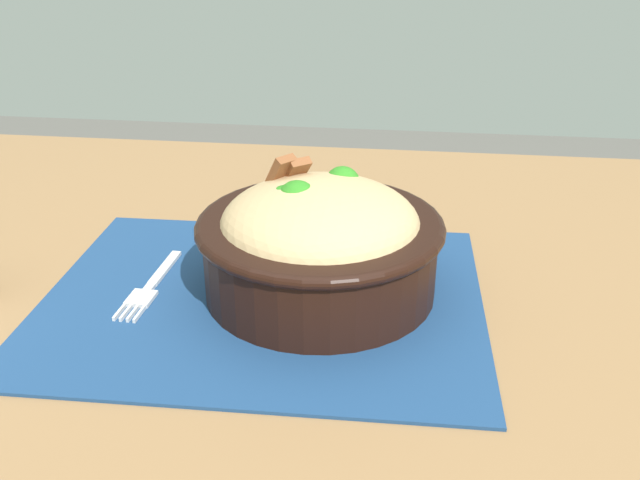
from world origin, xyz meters
The scene contains 4 objects.
table centered at (0.00, 0.00, 0.67)m, with size 1.29×0.91×0.74m.
placemat centered at (0.02, -0.02, 0.75)m, with size 0.39×0.31×0.00m, color navy.
bowl centered at (-0.03, -0.04, 0.80)m, with size 0.22×0.22×0.12m.
fork centered at (0.12, -0.03, 0.75)m, with size 0.02×0.13×0.00m.
Camera 1 is at (-0.10, 0.51, 1.07)m, focal length 39.74 mm.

